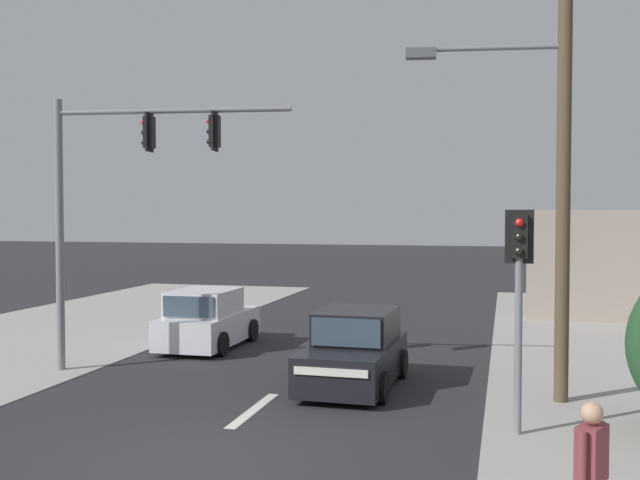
# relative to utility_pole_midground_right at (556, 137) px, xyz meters

# --- Properties ---
(ground_plane) EXTENTS (140.00, 140.00, 0.00)m
(ground_plane) POSITION_rel_utility_pole_midground_right_xyz_m (-5.21, -4.87, -4.90)
(ground_plane) COLOR #28282B
(lane_dash_mid) EXTENTS (0.20, 2.40, 0.01)m
(lane_dash_mid) POSITION_rel_utility_pole_midground_right_xyz_m (-5.21, -1.87, -4.89)
(lane_dash_mid) COLOR silver
(lane_dash_mid) RESTS_ON ground
(lane_dash_far) EXTENTS (0.20, 2.40, 0.01)m
(lane_dash_far) POSITION_rel_utility_pole_midground_right_xyz_m (-5.21, 3.13, -4.89)
(lane_dash_far) COLOR silver
(lane_dash_far) RESTS_ON ground
(utility_pole_midground_right) EXTENTS (3.77, 0.63, 9.08)m
(utility_pole_midground_right) POSITION_rel_utility_pole_midground_right_xyz_m (0.00, 0.00, 0.00)
(utility_pole_midground_right) COLOR brown
(utility_pole_midground_right) RESTS_ON ground
(traffic_signal_mast) EXTENTS (5.26, 0.74, 6.00)m
(traffic_signal_mast) POSITION_rel_utility_pole_midground_right_xyz_m (-9.16, 0.40, -0.75)
(traffic_signal_mast) COLOR slate
(traffic_signal_mast) RESTS_ON ground
(pedestal_signal_right_kerb) EXTENTS (0.44, 0.29, 3.56)m
(pedestal_signal_right_kerb) POSITION_rel_utility_pole_midground_right_xyz_m (-0.67, -2.29, -2.48)
(pedestal_signal_right_kerb) COLOR slate
(pedestal_signal_right_kerb) RESTS_ON ground
(hatchback_crossing_left) EXTENTS (1.85, 3.68, 1.53)m
(hatchback_crossing_left) POSITION_rel_utility_pole_midground_right_xyz_m (-3.82, 0.36, -4.19)
(hatchback_crossing_left) COLOR black
(hatchback_crossing_left) RESTS_ON ground
(hatchback_oncoming_mid) EXTENTS (1.79, 3.64, 1.53)m
(hatchback_oncoming_mid) POSITION_rel_utility_pole_midground_right_xyz_m (-8.39, 3.70, -4.19)
(hatchback_oncoming_mid) COLOR silver
(hatchback_oncoming_mid) RESTS_ON ground
(pedestrian_at_kerb) EXTENTS (0.36, 0.51, 1.63)m
(pedestrian_at_kerb) POSITION_rel_utility_pole_midground_right_xyz_m (-0.02, -6.57, -3.97)
(pedestrian_at_kerb) COLOR #47423D
(pedestrian_at_kerb) RESTS_ON ground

